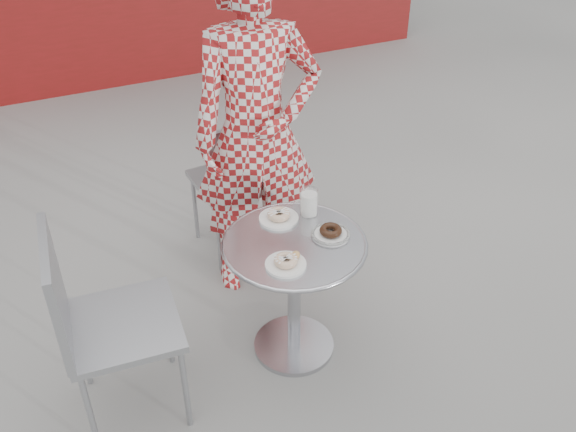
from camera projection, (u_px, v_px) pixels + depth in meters
name	position (u px, v px, depth m)	size (l,w,h in m)	color
ground	(294.00, 341.00, 3.30)	(60.00, 60.00, 0.00)	#9E9B96
bistro_table	(294.00, 270.00, 2.97)	(0.66, 0.66, 0.67)	silver
chair_far	(236.00, 208.00, 3.79)	(0.46, 0.47, 0.91)	#989A9F
chair_left	(126.00, 358.00, 2.80)	(0.50, 0.50, 0.98)	#989A9F
seated_person	(257.00, 134.00, 3.22)	(0.66, 0.44, 1.82)	maroon
plate_far	(279.00, 216.00, 3.01)	(0.19, 0.19, 0.05)	white
plate_near	(286.00, 262.00, 2.74)	(0.18, 0.18, 0.05)	white
plate_checker	(331.00, 233.00, 2.91)	(0.18, 0.18, 0.05)	white
milk_cup	(309.00, 203.00, 3.03)	(0.09, 0.09, 0.14)	white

